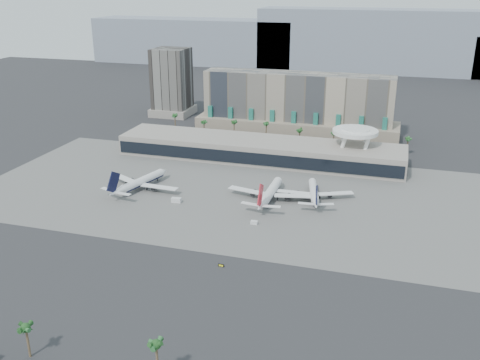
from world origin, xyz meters
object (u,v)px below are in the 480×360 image
(service_vehicle_a, at_px, (176,200))
(service_vehicle_b, at_px, (254,222))
(airliner_right, at_px, (314,192))
(taxiway_sign, at_px, (221,265))
(airliner_left, at_px, (140,182))
(airliner_centre, at_px, (270,192))

(service_vehicle_a, xyz_separation_m, service_vehicle_b, (42.73, -12.98, -0.38))
(airliner_right, bearing_deg, taxiway_sign, -118.90)
(airliner_left, bearing_deg, airliner_right, 22.91)
(airliner_left, distance_m, airliner_centre, 67.84)
(airliner_centre, xyz_separation_m, service_vehicle_b, (-0.23, -29.08, -3.17))
(airliner_left, height_order, service_vehicle_b, airliner_left)
(service_vehicle_b, bearing_deg, airliner_centre, 89.13)
(taxiway_sign, bearing_deg, service_vehicle_a, 132.42)
(airliner_centre, height_order, service_vehicle_a, airliner_centre)
(airliner_left, xyz_separation_m, airliner_right, (88.01, 12.44, -0.39))
(service_vehicle_a, bearing_deg, airliner_left, 152.31)
(airliner_left, height_order, airliner_centre, airliner_centre)
(airliner_right, distance_m, service_vehicle_a, 67.62)
(airliner_left, relative_size, airliner_centre, 0.97)
(service_vehicle_b, bearing_deg, service_vehicle_a, 162.69)
(service_vehicle_a, height_order, taxiway_sign, service_vehicle_a)
(taxiway_sign, bearing_deg, airliner_left, 140.43)
(airliner_right, relative_size, taxiway_sign, 16.84)
(airliner_left, distance_m, service_vehicle_a, 27.24)
(airliner_left, height_order, airliner_right, airliner_left)
(airliner_centre, relative_size, service_vehicle_a, 9.56)
(airliner_centre, relative_size, airliner_right, 1.14)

